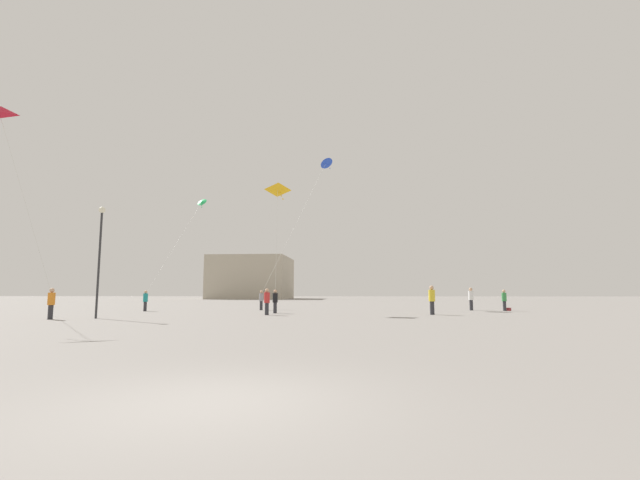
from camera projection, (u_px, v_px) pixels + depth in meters
ground_plane at (213, 402)px, 5.77m from camera, size 300.00×300.00×0.00m
person_in_green at (504, 299)px, 34.07m from camera, size 0.36×0.36×1.63m
person_in_yellow at (432, 299)px, 28.24m from camera, size 0.41×0.41×1.86m
person_in_black at (275, 300)px, 30.22m from camera, size 0.35×0.35×1.61m
person_in_white at (471, 298)px, 35.04m from camera, size 0.39×0.39×1.80m
person_in_grey at (261, 299)px, 35.46m from camera, size 0.34×0.34×1.58m
person_in_orange at (51, 302)px, 23.44m from camera, size 0.36×0.36×1.66m
person_in_teal at (145, 300)px, 33.40m from camera, size 0.34×0.34×1.57m
person_in_red at (267, 300)px, 27.91m from camera, size 0.36×0.36×1.67m
kite_amber_delta at (278, 191)px, 32.18m from camera, size 1.57×1.59×7.91m
kite_emerald_diamond at (201, 203)px, 44.18m from camera, size 1.34×10.44×9.62m
kite_crimson_delta at (0, 116)px, 21.23m from camera, size 1.57×3.97×9.10m
kite_cobalt_diamond at (326, 164)px, 43.66m from camera, size 5.78×7.91×13.41m
building_left_hall at (252, 278)px, 96.55m from camera, size 16.21×17.92×9.06m
lamppost_east at (100, 245)px, 24.63m from camera, size 0.36×0.36×6.24m
handbag_beside_flyer at (509, 309)px, 34.05m from camera, size 0.34×0.31×0.24m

